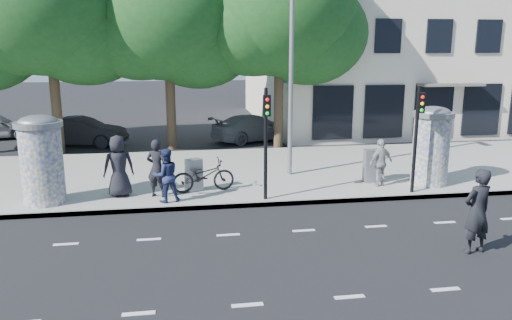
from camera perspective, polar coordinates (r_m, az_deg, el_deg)
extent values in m
plane|color=black|center=(12.07, 7.14, -10.38)|extent=(120.00, 120.00, 0.00)
cube|color=gray|center=(19.00, 0.96, -1.33)|extent=(40.00, 8.00, 0.15)
cube|color=slate|center=(15.27, 3.50, -4.94)|extent=(40.00, 0.10, 0.16)
cube|color=silver|center=(10.19, 10.64, -15.14)|extent=(32.00, 0.12, 0.01)
cube|color=silver|center=(13.32, 5.48, -8.04)|extent=(32.00, 0.12, 0.01)
cylinder|color=beige|center=(16.05, -23.24, -0.57)|extent=(1.20, 1.20, 2.30)
cylinder|color=slate|center=(15.83, -23.64, 3.76)|extent=(1.36, 1.36, 0.16)
ellipsoid|color=slate|center=(15.81, -23.66, 4.05)|extent=(1.10, 1.10, 0.38)
cylinder|color=beige|center=(17.80, 19.32, 1.01)|extent=(1.20, 1.20, 2.30)
cylinder|color=slate|center=(17.61, 19.62, 4.92)|extent=(1.36, 1.36, 0.16)
ellipsoid|color=slate|center=(17.60, 19.64, 5.18)|extent=(1.10, 1.10, 0.38)
cylinder|color=black|center=(14.99, 1.11, 1.76)|extent=(0.11, 0.11, 3.40)
cube|color=black|center=(14.63, 1.25, 6.24)|extent=(0.22, 0.14, 0.62)
cylinder|color=black|center=(16.50, 17.77, 2.17)|extent=(0.11, 0.11, 3.40)
cube|color=black|center=(16.18, 18.34, 6.23)|extent=(0.22, 0.14, 0.62)
cylinder|color=slate|center=(17.79, 4.05, 10.96)|extent=(0.16, 0.16, 8.00)
cylinder|color=#38281C|center=(23.87, -21.90, 6.26)|extent=(0.44, 0.44, 4.73)
ellipsoid|color=#163E19|center=(23.81, -22.77, 16.20)|extent=(7.20, 7.20, 6.12)
cylinder|color=#38281C|center=(23.48, -9.72, 6.52)|extent=(0.44, 0.44, 4.41)
ellipsoid|color=#163E19|center=(23.38, -10.10, 15.99)|extent=(6.80, 6.80, 5.78)
cylinder|color=#38281C|center=(23.53, 2.60, 6.93)|extent=(0.44, 0.44, 4.59)
ellipsoid|color=#163E19|center=(23.46, 2.71, 16.76)|extent=(7.00, 7.00, 5.95)
cube|color=beige|center=(34.20, 18.02, 14.42)|extent=(20.00, 15.00, 12.00)
cube|color=black|center=(27.80, 24.35, 5.28)|extent=(18.00, 0.10, 2.60)
cube|color=#59544C|center=(26.33, 21.35, 8.03)|extent=(3.20, 0.90, 0.12)
cube|color=#194C8C|center=(23.82, 4.94, 9.15)|extent=(1.60, 0.06, 0.30)
imported|color=black|center=(16.02, -15.42, -0.67)|extent=(1.06, 0.82, 1.93)
imported|color=black|center=(15.72, -11.25, -0.91)|extent=(0.77, 0.64, 1.82)
imported|color=#1F274F|center=(15.17, -10.25, -1.75)|extent=(0.93, 0.80, 1.63)
imported|color=#9E9EA1|center=(17.13, 14.06, -0.29)|extent=(1.06, 0.81, 1.60)
imported|color=black|center=(12.69, 23.96, -5.38)|extent=(0.83, 0.64, 2.03)
imported|color=black|center=(16.12, -6.04, -1.78)|extent=(0.99, 2.10, 1.06)
cube|color=gray|center=(16.28, -7.13, -1.69)|extent=(0.61, 0.54, 1.05)
cube|color=gray|center=(17.61, 13.11, -0.66)|extent=(0.58, 0.45, 1.14)
imported|color=black|center=(25.52, -19.34, 3.06)|extent=(2.30, 4.45, 1.40)
imported|color=slate|center=(25.48, -0.14, 3.71)|extent=(3.53, 4.95, 1.33)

